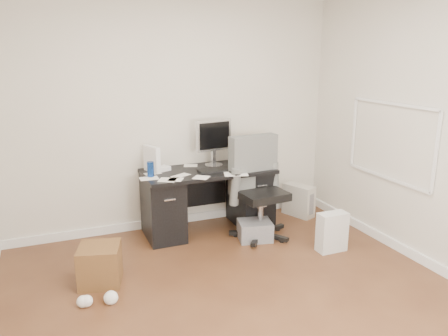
# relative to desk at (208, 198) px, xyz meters

# --- Properties ---
(ground) EXTENTS (4.00, 4.00, 0.00)m
(ground) POSITION_rel_desk_xyz_m (-0.30, -1.65, -0.40)
(ground) COLOR #492817
(ground) RESTS_ON ground
(room_shell) EXTENTS (4.02, 4.02, 2.71)m
(room_shell) POSITION_rel_desk_xyz_m (-0.27, -1.62, 1.26)
(room_shell) COLOR beige
(room_shell) RESTS_ON ground
(desk) EXTENTS (1.50, 0.70, 0.75)m
(desk) POSITION_rel_desk_xyz_m (0.00, 0.00, 0.00)
(desk) COLOR black
(desk) RESTS_ON ground
(loose_papers) EXTENTS (1.10, 0.60, 0.00)m
(loose_papers) POSITION_rel_desk_xyz_m (-0.20, -0.05, 0.35)
(loose_papers) COLOR white
(loose_papers) RESTS_ON desk
(lcd_monitor) EXTENTS (0.49, 0.32, 0.57)m
(lcd_monitor) POSITION_rel_desk_xyz_m (0.12, 0.12, 0.63)
(lcd_monitor) COLOR #BABABF
(lcd_monitor) RESTS_ON desk
(keyboard) EXTENTS (0.47, 0.16, 0.03)m
(keyboard) POSITION_rel_desk_xyz_m (0.09, -0.10, 0.36)
(keyboard) COLOR black
(keyboard) RESTS_ON desk
(computer_mouse) EXTENTS (0.08, 0.08, 0.06)m
(computer_mouse) POSITION_rel_desk_xyz_m (0.42, 0.03, 0.38)
(computer_mouse) COLOR #BABABF
(computer_mouse) RESTS_ON desk
(travel_mug) EXTENTS (0.08, 0.08, 0.17)m
(travel_mug) POSITION_rel_desk_xyz_m (-0.68, -0.05, 0.43)
(travel_mug) COLOR #163E98
(travel_mug) RESTS_ON desk
(white_binder) EXTENTS (0.20, 0.28, 0.30)m
(white_binder) POSITION_rel_desk_xyz_m (-0.62, 0.15, 0.50)
(white_binder) COLOR white
(white_binder) RESTS_ON desk
(magazine_file) EXTENTS (0.15, 0.26, 0.29)m
(magazine_file) POSITION_rel_desk_xyz_m (0.66, 0.15, 0.50)
(magazine_file) COLOR #936D47
(magazine_file) RESTS_ON desk
(pen_cup) EXTENTS (0.14, 0.14, 0.25)m
(pen_cup) POSITION_rel_desk_xyz_m (0.47, 0.21, 0.48)
(pen_cup) COLOR #523017
(pen_cup) RESTS_ON desk
(yellow_book) EXTENTS (0.18, 0.23, 0.04)m
(yellow_book) POSITION_rel_desk_xyz_m (0.57, -0.09, 0.37)
(yellow_book) COLOR yellow
(yellow_book) RESTS_ON desk
(paper_remote) EXTENTS (0.31, 0.28, 0.02)m
(paper_remote) POSITION_rel_desk_xyz_m (0.22, -0.30, 0.36)
(paper_remote) COLOR white
(paper_remote) RESTS_ON desk
(office_chair) EXTENTS (0.71, 0.71, 1.16)m
(office_chair) POSITION_rel_desk_xyz_m (0.49, -0.41, 0.18)
(office_chair) COLOR #4B4D4B
(office_chair) RESTS_ON ground
(pc_tower) EXTENTS (0.32, 0.45, 0.41)m
(pc_tower) POSITION_rel_desk_xyz_m (1.26, 0.02, -0.19)
(pc_tower) COLOR #B7B4A6
(pc_tower) RESTS_ON ground
(shopping_bag) EXTENTS (0.31, 0.23, 0.43)m
(shopping_bag) POSITION_rel_desk_xyz_m (1.02, -1.03, -0.19)
(shopping_bag) COLOR silver
(shopping_bag) RESTS_ON ground
(wicker_basket) EXTENTS (0.44, 0.44, 0.36)m
(wicker_basket) POSITION_rel_desk_xyz_m (-1.35, -0.80, -0.22)
(wicker_basket) COLOR #493316
(wicker_basket) RESTS_ON ground
(desk_printer) EXTENTS (0.43, 0.38, 0.22)m
(desk_printer) POSITION_rel_desk_xyz_m (0.39, -0.46, -0.29)
(desk_printer) COLOR slate
(desk_printer) RESTS_ON ground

